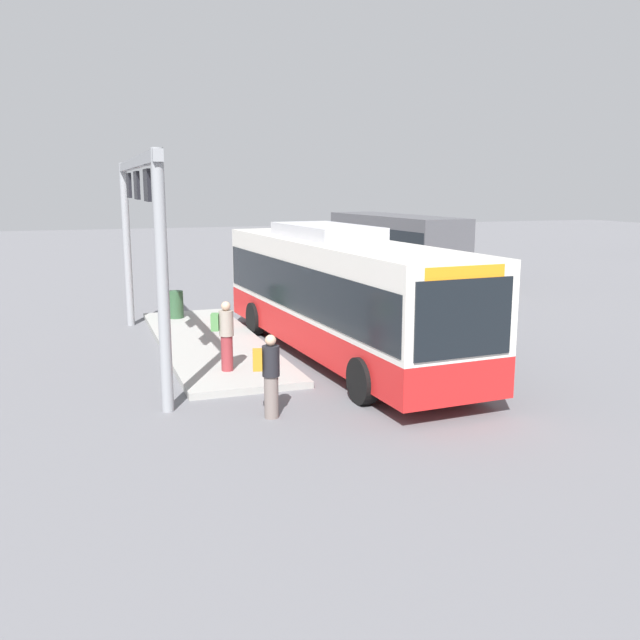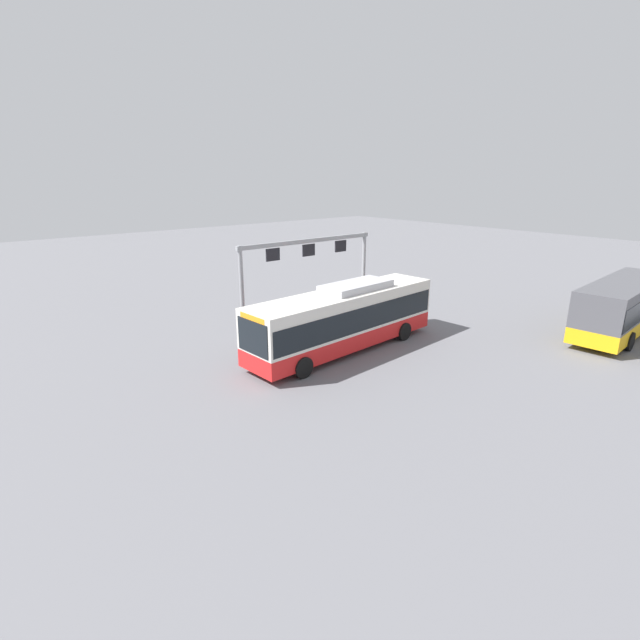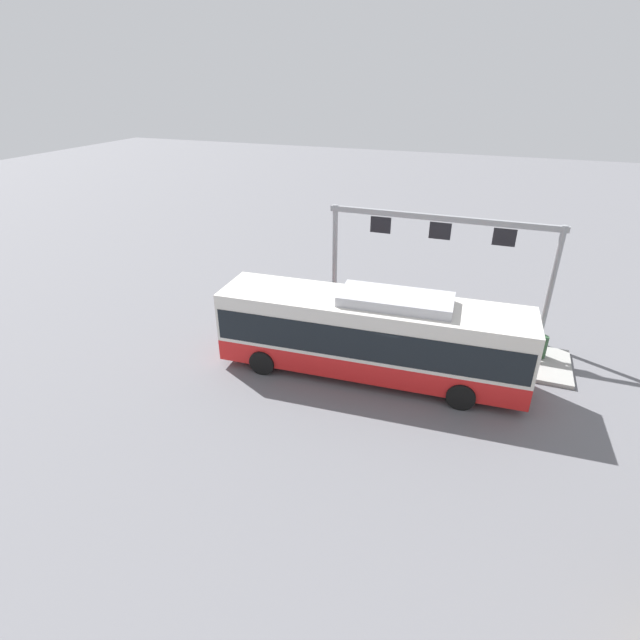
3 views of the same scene
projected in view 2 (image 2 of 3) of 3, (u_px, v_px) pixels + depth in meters
name	position (u px, v px, depth m)	size (l,w,h in m)	color
ground_plane	(344.00, 350.00, 24.56)	(120.00, 120.00, 0.00)	slate
platform_curb	(340.00, 326.00, 28.20)	(10.00, 2.80, 0.16)	#9E9E99
bus_main	(344.00, 317.00, 24.03)	(11.56, 3.18, 3.46)	red
bus_background_left	(622.00, 304.00, 26.49)	(9.71, 3.16, 3.10)	#EAAD14
person_boarding	(244.00, 336.00, 23.95)	(0.42, 0.58, 1.67)	slate
person_waiting_near	(292.00, 320.00, 26.01)	(0.45, 0.59, 1.67)	maroon
platform_sign_gantry	(309.00, 262.00, 27.98)	(9.73, 0.24, 5.20)	gray
trash_bin	(378.00, 305.00, 30.69)	(0.52, 0.52, 0.90)	#2D5133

